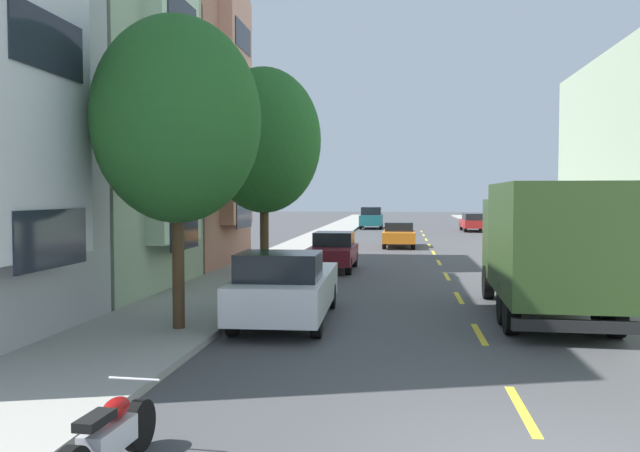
{
  "coord_description": "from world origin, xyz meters",
  "views": [
    {
      "loc": [
        -1.69,
        -7.23,
        2.99
      ],
      "look_at": [
        -5.6,
        24.34,
        1.48
      ],
      "focal_mm": 36.7,
      "sensor_mm": 36.0,
      "label": 1
    }
  ],
  "objects": [
    {
      "name": "street_tree_second",
      "position": [
        -6.4,
        15.02,
        4.87
      ],
      "size": [
        3.94,
        3.94,
        7.25
      ],
      "color": "#47331E",
      "rests_on": "sidewalk_left"
    },
    {
      "name": "parked_motorcycle",
      "position": [
        -4.75,
        -0.75,
        0.41
      ],
      "size": [
        0.62,
        2.05,
        0.9
      ],
      "color": "black",
      "rests_on": "ground_plane"
    },
    {
      "name": "lane_centerline_dashes",
      "position": [
        0.0,
        24.5,
        0.0
      ],
      "size": [
        0.14,
        47.2,
        0.01
      ],
      "color": "yellow",
      "rests_on": "ground_plane"
    },
    {
      "name": "sidewalk_left",
      "position": [
        -7.1,
        28.0,
        0.07
      ],
      "size": [
        3.2,
        120.0,
        0.14
      ],
      "primitive_type": "cube",
      "color": "#99968E",
      "rests_on": "ground_plane"
    },
    {
      "name": "townhouse_third_terracotta",
      "position": [
        -14.35,
        19.19,
        6.07
      ],
      "size": [
        12.12,
        7.29,
        12.53
      ],
      "color": "#B27560",
      "rests_on": "ground_plane"
    },
    {
      "name": "parked_hatchback_charcoal",
      "position": [
        4.22,
        18.78,
        0.76
      ],
      "size": [
        1.77,
        4.01,
        1.5
      ],
      "color": "#333338",
      "rests_on": "ground_plane"
    },
    {
      "name": "parked_hatchback_burgundy",
      "position": [
        -4.37,
        18.59,
        0.76
      ],
      "size": [
        1.78,
        4.02,
        1.5
      ],
      "color": "maroon",
      "rests_on": "ground_plane"
    },
    {
      "name": "ground_plane",
      "position": [
        0.0,
        30.0,
        0.0
      ],
      "size": [
        160.0,
        160.0,
        0.0
      ],
      "primitive_type": "plane",
      "color": "#424244"
    },
    {
      "name": "parked_suv_teal",
      "position": [
        -4.3,
        50.98,
        0.99
      ],
      "size": [
        1.96,
        4.81,
        1.93
      ],
      "color": "#195B60",
      "rests_on": "ground_plane"
    },
    {
      "name": "parked_wagon_red",
      "position": [
        4.23,
        47.66,
        0.8
      ],
      "size": [
        1.87,
        4.72,
        1.5
      ],
      "color": "#AD1E1E",
      "rests_on": "ground_plane"
    },
    {
      "name": "street_tree_nearest",
      "position": [
        -6.4,
        6.17,
        4.57
      ],
      "size": [
        3.56,
        3.56,
        6.62
      ],
      "color": "#47331E",
      "rests_on": "sidewalk_left"
    },
    {
      "name": "parked_pickup_white",
      "position": [
        -4.35,
        7.79,
        0.83
      ],
      "size": [
        2.12,
        5.34,
        1.73
      ],
      "color": "silver",
      "rests_on": "ground_plane"
    },
    {
      "name": "sidewalk_right",
      "position": [
        7.1,
        28.0,
        0.07
      ],
      "size": [
        3.2,
        120.0,
        0.14
      ],
      "primitive_type": "cube",
      "color": "#99968E",
      "rests_on": "ground_plane"
    },
    {
      "name": "delivery_box_truck",
      "position": [
        1.79,
        9.15,
        1.86
      ],
      "size": [
        2.6,
        7.07,
        3.27
      ],
      "color": "#2D471E",
      "rests_on": "ground_plane"
    },
    {
      "name": "moving_orange_sedan",
      "position": [
        -1.8,
        30.55,
        0.75
      ],
      "size": [
        1.8,
        4.5,
        1.43
      ],
      "color": "orange",
      "rests_on": "ground_plane"
    }
  ]
}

